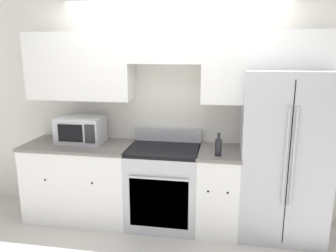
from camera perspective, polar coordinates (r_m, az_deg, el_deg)
ground_plane at (r=3.69m, az=-0.87°, el=-18.81°), size 12.00×12.00×0.00m
wall_back at (r=3.75m, az=0.77°, el=5.83°), size 8.00×0.39×2.60m
lower_cabinets_left at (r=4.05m, az=-14.91°, el=-9.12°), size 1.24×0.64×0.90m
lower_cabinets_right at (r=3.71m, az=8.73°, el=-10.93°), size 0.46×0.64×0.90m
oven_range at (r=3.76m, az=-0.72°, el=-10.35°), size 0.78×0.65×1.06m
refrigerator at (r=3.67m, az=19.26°, el=-4.65°), size 0.87×0.77×1.76m
microwave at (r=3.93m, az=-14.96°, el=-0.63°), size 0.52×0.35×0.30m
bottle at (r=3.36m, az=8.76°, el=-3.58°), size 0.07×0.07×0.24m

